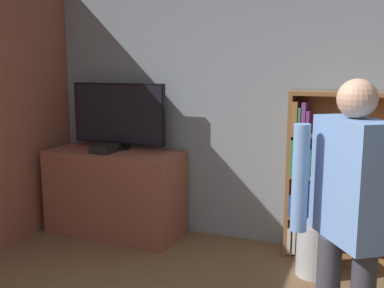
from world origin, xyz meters
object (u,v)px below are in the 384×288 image
(television, at_px, (119,115))
(game_console, at_px, (104,149))
(bookshelf, at_px, (332,178))
(waste_bin, at_px, (315,250))
(person, at_px, (350,210))

(television, bearing_deg, game_console, -101.49)
(game_console, bearing_deg, bookshelf, 8.08)
(television, height_order, waste_bin, television)
(person, xyz_separation_m, waste_bin, (-0.30, 1.33, -0.79))
(bookshelf, height_order, person, person)
(game_console, bearing_deg, person, -30.35)
(bookshelf, relative_size, waste_bin, 3.46)
(person, distance_m, waste_bin, 1.58)
(game_console, xyz_separation_m, waste_bin, (2.14, -0.10, -0.71))
(television, relative_size, bookshelf, 0.69)
(person, height_order, waste_bin, person)
(person, bearing_deg, game_console, -155.11)
(television, relative_size, person, 0.63)
(game_console, distance_m, bookshelf, 2.25)
(waste_bin, bearing_deg, bookshelf, 79.20)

